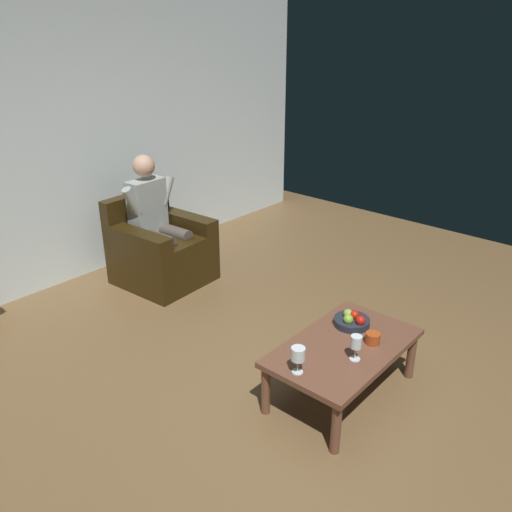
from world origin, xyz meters
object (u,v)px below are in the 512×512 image
at_px(person_seated, 156,217).
at_px(wine_glass_far, 356,343).
at_px(fruit_bowl, 352,320).
at_px(candle_jar, 373,338).
at_px(armchair, 160,251).
at_px(wine_glass_near, 298,355).
at_px(coffee_table, 344,351).

distance_m(person_seated, wine_glass_far, 2.53).
xyz_separation_m(wine_glass_far, fruit_bowl, (-0.35, -0.24, -0.08)).
bearing_deg(candle_jar, armchair, -94.47).
bearing_deg(wine_glass_near, coffee_table, 173.44).
height_order(person_seated, wine_glass_near, person_seated).
bearing_deg(wine_glass_near, fruit_bowl, -176.20).
bearing_deg(person_seated, armchair, 90.00).
distance_m(person_seated, wine_glass_near, 2.43).
height_order(person_seated, candle_jar, person_seated).
height_order(armchair, candle_jar, armchair).
bearing_deg(wine_glass_near, armchair, -108.94).
height_order(armchair, wine_glass_far, armchair).
bearing_deg(wine_glass_near, candle_jar, 162.87).
xyz_separation_m(wine_glass_near, candle_jar, (-0.59, 0.18, -0.09)).
bearing_deg(fruit_bowl, coffee_table, 21.28).
height_order(armchair, coffee_table, armchair).
bearing_deg(person_seated, wine_glass_near, 67.62).
height_order(armchair, wine_glass_near, armchair).
relative_size(fruit_bowl, candle_jar, 2.58).
bearing_deg(person_seated, fruit_bowl, 84.26).
distance_m(coffee_table, fruit_bowl, 0.28).
bearing_deg(armchair, fruit_bowl, 84.22).
relative_size(person_seated, wine_glass_near, 7.03).
bearing_deg(wine_glass_far, candle_jar, -177.61).
relative_size(person_seated, coffee_table, 1.15).
relative_size(person_seated, fruit_bowl, 4.90).
distance_m(fruit_bowl, candle_jar, 0.25).
distance_m(coffee_table, wine_glass_near, 0.48).
height_order(wine_glass_near, candle_jar, wine_glass_near).
distance_m(armchair, person_seated, 0.35).
bearing_deg(coffee_table, armchair, -98.20).
bearing_deg(armchair, wine_glass_near, 67.47).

